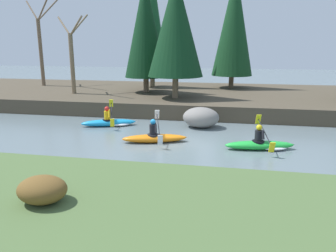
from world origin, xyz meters
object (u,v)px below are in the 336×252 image
(kayaker_middle, at_px, (155,137))
(boulder_midstream, at_px, (201,117))
(kayaker_trailing, at_px, (111,122))
(kayaker_lead, at_px, (262,144))

(kayaker_middle, distance_m, boulder_midstream, 3.38)
(kayaker_trailing, bearing_deg, kayaker_middle, -60.98)
(kayaker_middle, xyz_separation_m, boulder_midstream, (1.67, 2.93, 0.29))
(kayaker_middle, relative_size, boulder_midstream, 1.54)
(kayaker_trailing, height_order, boulder_midstream, kayaker_trailing)
(kayaker_trailing, bearing_deg, kayaker_lead, -40.40)
(kayaker_trailing, relative_size, boulder_midstream, 1.53)
(kayaker_middle, bearing_deg, kayaker_lead, -18.18)
(kayaker_lead, bearing_deg, boulder_midstream, 119.65)
(kayaker_lead, distance_m, kayaker_middle, 4.37)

